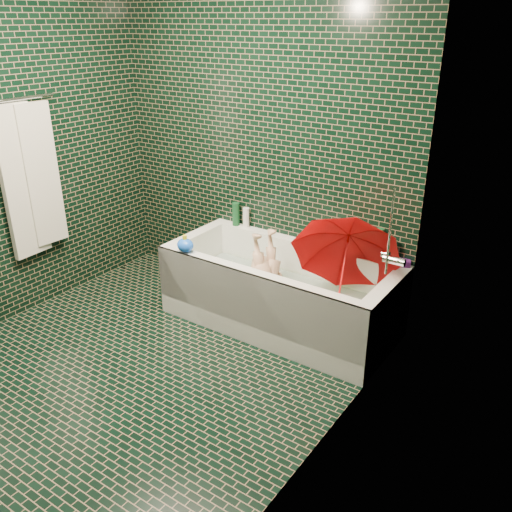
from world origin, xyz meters
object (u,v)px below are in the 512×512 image
Objects in this scene: umbrella at (344,267)px; child at (267,284)px; rubber_duck at (357,250)px; bathtub at (279,299)px; bath_toy at (185,245)px.

child is at bearing 166.76° from umbrella.
child is 0.70m from rubber_duck.
umbrella is at bearing -0.62° from bathtub.
rubber_duck is (0.54, 0.34, 0.29)m from child.
bath_toy is (-0.61, -0.31, 0.39)m from bathtub.
bathtub is 11.56× the size of bath_toy.
bathtub is 13.73× the size of rubber_duck.
umbrella is (0.60, 0.01, 0.30)m from child.
umbrella reaches higher than child.
bathtub is 2.13× the size of child.
bath_toy is (-0.52, -0.30, 0.30)m from child.
umbrella is 0.34m from rubber_duck.
umbrella is at bearing -83.80° from rubber_duck.
child is 5.43× the size of bath_toy.
child is (-0.10, -0.01, 0.10)m from bathtub.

